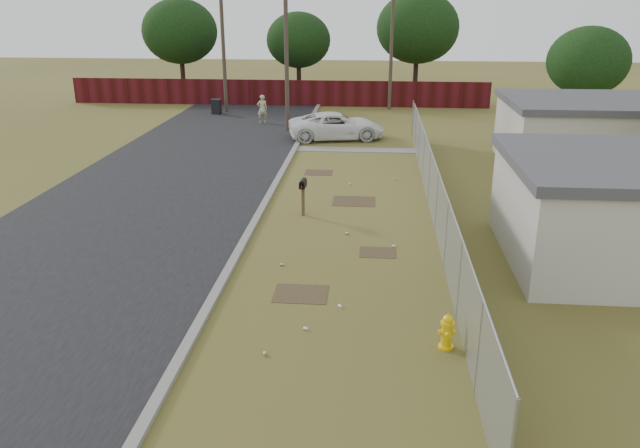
# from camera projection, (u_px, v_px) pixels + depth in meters

# --- Properties ---
(ground) EXTENTS (120.00, 120.00, 0.00)m
(ground) POSITION_uv_depth(u_px,v_px,m) (342.00, 229.00, 20.89)
(ground) COLOR olive
(ground) RESTS_ON ground
(street) EXTENTS (15.10, 60.00, 0.12)m
(street) POSITION_uv_depth(u_px,v_px,m) (206.00, 164.00, 28.97)
(street) COLOR black
(street) RESTS_ON ground
(chainlink_fence) EXTENTS (0.10, 27.06, 2.02)m
(chainlink_fence) POSITION_uv_depth(u_px,v_px,m) (435.00, 199.00, 21.32)
(chainlink_fence) COLOR #919499
(chainlink_fence) RESTS_ON ground
(privacy_fence) EXTENTS (30.00, 0.12, 1.80)m
(privacy_fence) POSITION_uv_depth(u_px,v_px,m) (277.00, 93.00, 44.48)
(privacy_fence) COLOR #4C1016
(privacy_fence) RESTS_ON ground
(utility_poles) EXTENTS (12.60, 8.24, 9.00)m
(utility_poles) POSITION_uv_depth(u_px,v_px,m) (302.00, 42.00, 38.93)
(utility_poles) COLOR #4B3D32
(utility_poles) RESTS_ON ground
(houses) EXTENTS (9.30, 17.24, 3.10)m
(houses) POSITION_uv_depth(u_px,v_px,m) (615.00, 166.00, 22.50)
(houses) COLOR beige
(houses) RESTS_ON ground
(horizon_trees) EXTENTS (33.32, 31.94, 7.78)m
(horizon_trees) POSITION_uv_depth(u_px,v_px,m) (374.00, 40.00, 41.29)
(horizon_trees) COLOR black
(horizon_trees) RESTS_ON ground
(fire_hydrant) EXTENTS (0.39, 0.39, 0.85)m
(fire_hydrant) POSITION_uv_depth(u_px,v_px,m) (447.00, 332.00, 13.63)
(fire_hydrant) COLOR yellow
(fire_hydrant) RESTS_ON ground
(mailbox) EXTENTS (0.23, 0.58, 1.33)m
(mailbox) POSITION_uv_depth(u_px,v_px,m) (303.00, 187.00, 21.81)
(mailbox) COLOR brown
(mailbox) RESTS_ON ground
(pickup_truck) EXTENTS (5.57, 3.40, 1.44)m
(pickup_truck) POSITION_uv_depth(u_px,v_px,m) (337.00, 126.00, 33.90)
(pickup_truck) COLOR white
(pickup_truck) RESTS_ON ground
(pedestrian) EXTENTS (0.73, 0.59, 1.73)m
(pedestrian) POSITION_uv_depth(u_px,v_px,m) (262.00, 109.00, 38.19)
(pedestrian) COLOR #C0B78D
(pedestrian) RESTS_ON ground
(trash_bin) EXTENTS (0.64, 0.70, 0.98)m
(trash_bin) POSITION_uv_depth(u_px,v_px,m) (216.00, 106.00, 41.35)
(trash_bin) COLOR black
(trash_bin) RESTS_ON ground
(scattered_litter) EXTENTS (3.62, 14.25, 0.07)m
(scattered_litter) POSITION_uv_depth(u_px,v_px,m) (342.00, 248.00, 19.17)
(scattered_litter) COLOR white
(scattered_litter) RESTS_ON ground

